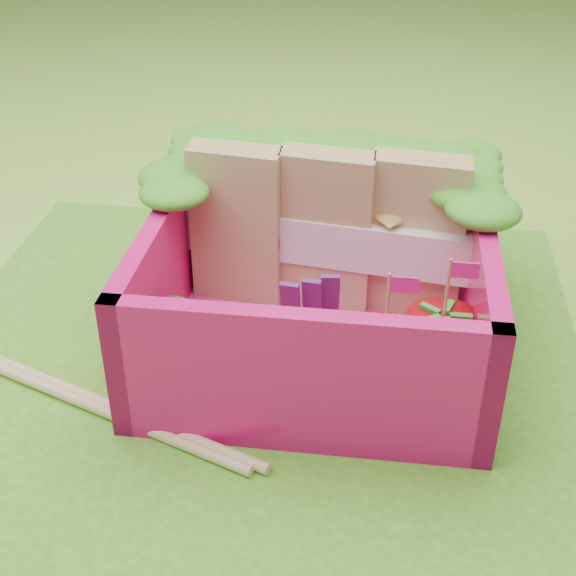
# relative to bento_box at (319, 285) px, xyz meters

# --- Properties ---
(ground) EXTENTS (14.00, 14.00, 0.00)m
(ground) POSITION_rel_bento_box_xyz_m (-0.24, -0.19, -0.31)
(ground) COLOR #7EC537
(ground) RESTS_ON ground
(placemat) EXTENTS (2.60, 2.60, 0.03)m
(placemat) POSITION_rel_bento_box_xyz_m (-0.24, -0.19, -0.29)
(placemat) COLOR #50A224
(placemat) RESTS_ON ground
(bento_floor) EXTENTS (1.30, 1.30, 0.05)m
(bento_floor) POSITION_rel_bento_box_xyz_m (0.00, 0.00, -0.25)
(bento_floor) COLOR #FA409F
(bento_floor) RESTS_ON placemat
(bento_box) EXTENTS (1.30, 1.30, 0.55)m
(bento_box) POSITION_rel_bento_box_xyz_m (0.00, 0.00, 0.00)
(bento_box) COLOR #EA1372
(bento_box) RESTS_ON placemat
(lettuce_ruffle) EXTENTS (1.43, 0.83, 0.11)m
(lettuce_ruffle) POSITION_rel_bento_box_xyz_m (-0.00, 0.48, 0.33)
(lettuce_ruffle) COLOR #378217
(lettuce_ruffle) RESTS_ON bento_box
(sandwich_stack) EXTENTS (1.23, 0.33, 0.67)m
(sandwich_stack) POSITION_rel_bento_box_xyz_m (0.00, 0.25, 0.10)
(sandwich_stack) COLOR tan
(sandwich_stack) RESTS_ON bento_floor
(broccoli) EXTENTS (0.34, 0.34, 0.25)m
(broccoli) POSITION_rel_bento_box_xyz_m (-0.49, -0.29, -0.05)
(broccoli) COLOR #78A951
(broccoli) RESTS_ON bento_floor
(carrot_sticks) EXTENTS (0.13, 0.13, 0.25)m
(carrot_sticks) POSITION_rel_bento_box_xyz_m (-0.26, -0.34, -0.10)
(carrot_sticks) COLOR orange
(carrot_sticks) RESTS_ON bento_floor
(purple_wedges) EXTENTS (0.20, 0.10, 0.38)m
(purple_wedges) POSITION_rel_bento_box_xyz_m (-0.01, -0.18, -0.04)
(purple_wedges) COLOR #4C1C63
(purple_wedges) RESTS_ON bento_floor
(strawberry_left) EXTENTS (0.27, 0.27, 0.51)m
(strawberry_left) POSITION_rel_bento_box_xyz_m (0.27, -0.35, -0.08)
(strawberry_left) COLOR red
(strawberry_left) RESTS_ON bento_floor
(strawberry_right) EXTENTS (0.27, 0.27, 0.51)m
(strawberry_right) POSITION_rel_bento_box_xyz_m (0.47, -0.24, -0.08)
(strawberry_right) COLOR red
(strawberry_right) RESTS_ON bento_floor
(snap_peas) EXTENTS (0.32, 0.40, 0.05)m
(snap_peas) POSITION_rel_bento_box_xyz_m (0.50, -0.14, -0.20)
(snap_peas) COLOR #5DA433
(snap_peas) RESTS_ON bento_floor
(chopsticks) EXTENTS (2.22, 0.89, 0.04)m
(chopsticks) POSITION_rel_bento_box_xyz_m (-1.19, -0.35, -0.25)
(chopsticks) COLOR #DDB379
(chopsticks) RESTS_ON placemat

